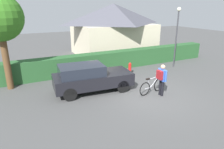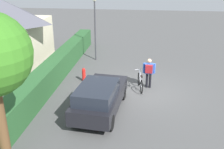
{
  "view_description": "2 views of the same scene",
  "coord_description": "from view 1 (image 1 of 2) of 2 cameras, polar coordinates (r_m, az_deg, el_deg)",
  "views": [
    {
      "loc": [
        -6.11,
        -7.66,
        4.34
      ],
      "look_at": [
        -1.71,
        1.03,
        1.06
      ],
      "focal_mm": 32.28,
      "sensor_mm": 36.0,
      "label": 1
    },
    {
      "loc": [
        -12.9,
        -0.04,
        6.02
      ],
      "look_at": [
        -0.95,
        1.51,
        1.21
      ],
      "focal_mm": 42.5,
      "sensor_mm": 36.0,
      "label": 2
    }
  ],
  "objects": [
    {
      "name": "hedge_row",
      "position": [
        14.59,
        -1.14,
        3.9
      ],
      "size": [
        17.61,
        0.9,
        1.28
      ],
      "primitive_type": "cube",
      "color": "#27552A",
      "rests_on": "ground"
    },
    {
      "name": "bicycle",
      "position": [
        10.78,
        11.27,
        -3.24
      ],
      "size": [
        1.75,
        0.5,
        0.94
      ],
      "color": "black",
      "rests_on": "ground"
    },
    {
      "name": "street_lamp",
      "position": [
        15.61,
        17.94,
        12.03
      ],
      "size": [
        0.28,
        0.28,
        4.32
      ],
      "color": "#38383D",
      "rests_on": "ground"
    },
    {
      "name": "house_distant",
      "position": [
        19.54,
        0.44,
        12.85
      ],
      "size": [
        7.27,
        5.56,
        4.65
      ],
      "color": "beige",
      "rests_on": "ground"
    },
    {
      "name": "person_rider",
      "position": [
        10.39,
        13.87,
        -0.73
      ],
      "size": [
        0.36,
        0.66,
        1.64
      ],
      "color": "black",
      "rests_on": "ground"
    },
    {
      "name": "fire_hydrant",
      "position": [
        13.61,
        5.07,
        1.77
      ],
      "size": [
        0.2,
        0.2,
        0.81
      ],
      "color": "red",
      "rests_on": "ground"
    },
    {
      "name": "parked_car_near",
      "position": [
        10.72,
        -6.25,
        -0.77
      ],
      "size": [
        4.26,
        2.08,
        1.51
      ],
      "color": "black",
      "rests_on": "ground"
    },
    {
      "name": "ground_plane",
      "position": [
        10.72,
        10.78,
        -5.62
      ],
      "size": [
        60.0,
        60.0,
        0.0
      ],
      "primitive_type": "plane",
      "color": "#494949"
    }
  ]
}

